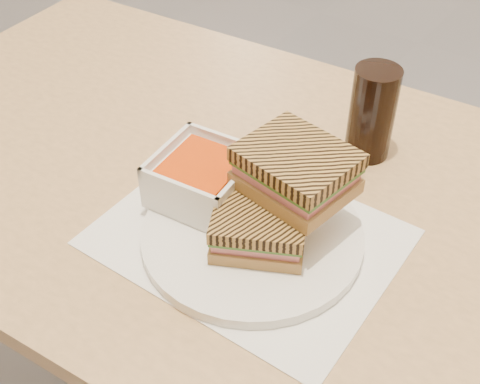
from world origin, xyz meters
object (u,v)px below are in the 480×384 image
Objects in this scene: panini_lower at (259,227)px; cola_glass at (372,113)px; plate at (252,235)px; soup_bowl at (203,179)px; main_table at (232,234)px.

panini_lower is 0.26m from cola_glass.
plate is 1.98× the size of panini_lower.
cola_glass is at bearing 87.40° from panini_lower.
soup_bowl reaches higher than panini_lower.
cola_glass reaches higher than main_table.
plate is 0.25m from cola_glass.
cola_glass is at bearing 62.68° from soup_bowl.
plate is at bearing -96.77° from cola_glass.
plate is at bearing 149.23° from panini_lower.
panini_lower is (0.11, -0.03, -0.00)m from soup_bowl.
plate is at bearing -41.29° from main_table.
cola_glass is (0.01, 0.25, 0.03)m from panini_lower.
main_table is at bearing 96.11° from soup_bowl.
plate is (0.10, -0.08, 0.12)m from main_table.
plate is 2.00× the size of cola_glass.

